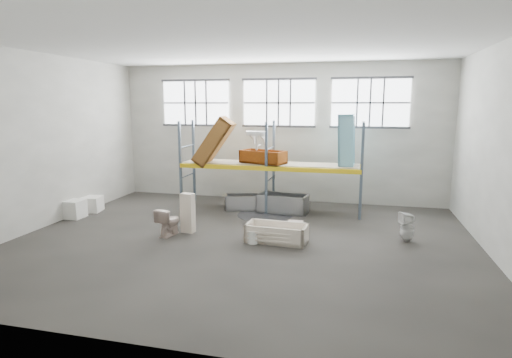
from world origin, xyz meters
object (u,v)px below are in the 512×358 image
(bucket, at_px, (253,237))
(steel_tub_left, at_px, (245,202))
(cistern_tall, at_px, (188,213))
(rust_tub_flat, at_px, (263,157))
(blue_tub_upright, at_px, (347,141))
(bathtub_beige, at_px, (277,233))
(carton_near, at_px, (73,209))
(steel_tub_right, at_px, (283,203))
(toilet_beige, at_px, (169,221))
(toilet_white, at_px, (407,227))

(bucket, bearing_deg, steel_tub_left, 108.44)
(cistern_tall, height_order, rust_tub_flat, rust_tub_flat)
(blue_tub_upright, distance_m, bucket, 4.83)
(cistern_tall, bearing_deg, rust_tub_flat, 72.70)
(bathtub_beige, distance_m, rust_tub_flat, 3.73)
(rust_tub_flat, bearing_deg, carton_near, -156.43)
(bucket, relative_size, carton_near, 0.51)
(cistern_tall, relative_size, bucket, 3.32)
(cistern_tall, relative_size, steel_tub_left, 0.81)
(steel_tub_left, relative_size, rust_tub_flat, 0.91)
(cistern_tall, height_order, steel_tub_right, cistern_tall)
(rust_tub_flat, xyz_separation_m, carton_near, (-5.62, -2.45, -1.54))
(steel_tub_left, bearing_deg, blue_tub_upright, 5.16)
(rust_tub_flat, bearing_deg, steel_tub_left, -171.73)
(rust_tub_flat, xyz_separation_m, bucket, (0.53, -3.48, -1.65))
(steel_tub_left, bearing_deg, bucket, -71.56)
(steel_tub_left, relative_size, carton_near, 2.07)
(cistern_tall, xyz_separation_m, steel_tub_left, (0.87, 2.92, -0.31))
(bathtub_beige, relative_size, steel_tub_left, 1.16)
(toilet_beige, distance_m, toilet_white, 6.37)
(bathtub_beige, distance_m, steel_tub_right, 3.05)
(bathtub_beige, xyz_separation_m, steel_tub_right, (-0.38, 3.03, 0.07))
(toilet_beige, bearing_deg, blue_tub_upright, -130.91)
(cistern_tall, relative_size, steel_tub_right, 0.68)
(blue_tub_upright, xyz_separation_m, bucket, (-2.18, -3.69, -2.23))
(cistern_tall, xyz_separation_m, carton_near, (-4.15, 0.55, -0.27))
(toilet_white, xyz_separation_m, bucket, (-3.88, -1.12, -0.22))
(bucket, bearing_deg, toilet_white, 16.06)
(toilet_beige, relative_size, steel_tub_left, 0.57)
(bathtub_beige, relative_size, carton_near, 2.39)
(rust_tub_flat, relative_size, blue_tub_upright, 0.89)
(bathtub_beige, xyz_separation_m, rust_tub_flat, (-1.10, 3.20, 1.59))
(cistern_tall, xyz_separation_m, bucket, (2.00, -0.48, -0.39))
(steel_tub_right, bearing_deg, blue_tub_upright, 10.85)
(steel_tub_right, height_order, rust_tub_flat, rust_tub_flat)
(blue_tub_upright, distance_m, carton_near, 9.00)
(steel_tub_left, bearing_deg, toilet_beige, -111.22)
(cistern_tall, distance_m, steel_tub_right, 3.59)
(bathtub_beige, height_order, toilet_white, toilet_white)
(cistern_tall, xyz_separation_m, toilet_white, (5.88, 0.64, -0.17))
(blue_tub_upright, bearing_deg, steel_tub_left, -174.84)
(toilet_white, height_order, rust_tub_flat, rust_tub_flat)
(toilet_white, bearing_deg, carton_near, -113.76)
(blue_tub_upright, height_order, carton_near, blue_tub_upright)
(bucket, bearing_deg, cistern_tall, 166.58)
(bucket, bearing_deg, toilet_beige, 177.63)
(steel_tub_left, bearing_deg, toilet_white, -24.42)
(cistern_tall, bearing_deg, steel_tub_left, 82.18)
(rust_tub_flat, distance_m, carton_near, 6.32)
(toilet_white, bearing_deg, cistern_tall, -108.06)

